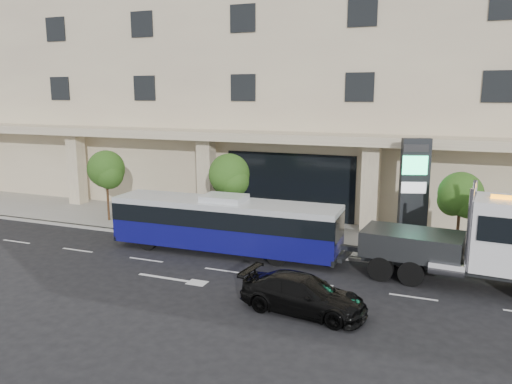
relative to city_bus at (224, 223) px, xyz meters
The scene contains 11 objects.
ground 2.01m from the city_bus, 40.74° to the right, with size 120.00×120.00×0.00m, color black.
sidewalk 4.45m from the city_bus, 75.57° to the left, with size 120.00×6.00×0.15m, color gray.
curb 2.05m from the city_bus, 46.06° to the left, with size 120.00×0.30×0.15m, color gray.
convention_center 16.86m from the city_bus, 85.85° to the left, with size 60.00×17.60×20.00m.
tree_left 9.46m from the city_bus, 163.26° to the left, with size 2.27×2.20×4.22m.
tree_mid 3.36m from the city_bus, 108.95° to the left, with size 2.28×2.20×4.38m.
tree_right 11.03m from the city_bus, 14.24° to the left, with size 2.10×2.00×4.04m.
city_bus is the anchor object (origin of this frame).
tow_truck 11.18m from the city_bus, ahead, with size 9.23×2.94×4.18m.
black_sedan 7.58m from the city_bus, 43.43° to the right, with size 1.86×4.57×1.33m, color black.
signage_pylon 9.31m from the city_bus, 23.05° to the left, with size 1.43×0.89×5.41m.
Camera 1 is at (8.92, -20.37, 7.64)m, focal length 35.00 mm.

